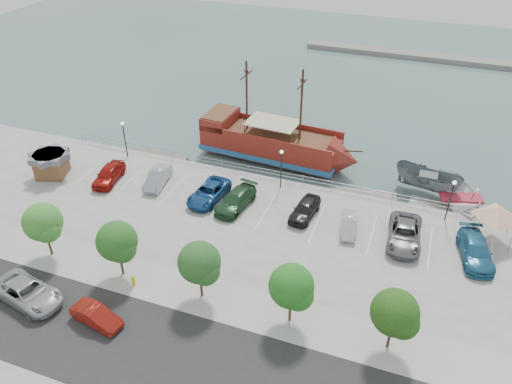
% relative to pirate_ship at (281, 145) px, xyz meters
% --- Properties ---
extents(ground, '(160.00, 160.00, 0.00)m').
position_rel_pirate_ship_xyz_m(ground, '(2.10, -13.29, -1.94)').
color(ground, '#465B58').
extents(street, '(100.00, 8.00, 0.04)m').
position_rel_pirate_ship_xyz_m(street, '(2.10, -29.29, -0.93)').
color(street, black).
rests_on(street, land_slab).
extents(sidewalk, '(100.00, 4.00, 0.05)m').
position_rel_pirate_ship_xyz_m(sidewalk, '(2.10, -23.29, -0.93)').
color(sidewalk, '#A9A79D').
rests_on(sidewalk, land_slab).
extents(seawall_railing, '(50.00, 0.06, 1.00)m').
position_rel_pirate_ship_xyz_m(seawall_railing, '(2.10, -5.49, -0.42)').
color(seawall_railing, gray).
rests_on(seawall_railing, land_slab).
extents(far_shore, '(40.00, 3.00, 0.80)m').
position_rel_pirate_ship_xyz_m(far_shore, '(12.10, 41.71, -1.54)').
color(far_shore, gray).
rests_on(far_shore, ground).
extents(pirate_ship, '(18.57, 6.22, 11.61)m').
position_rel_pirate_ship_xyz_m(pirate_ship, '(0.00, 0.00, 0.00)').
color(pirate_ship, maroon).
rests_on(pirate_ship, ground).
extents(patrol_boat, '(7.37, 4.42, 2.68)m').
position_rel_pirate_ship_xyz_m(patrol_boat, '(16.04, -1.22, -0.60)').
color(patrol_boat, slate).
rests_on(patrol_boat, ground).
extents(speedboat, '(6.82, 8.27, 1.49)m').
position_rel_pirate_ship_xyz_m(speedboat, '(19.43, -2.61, -1.20)').
color(speedboat, white).
rests_on(speedboat, ground).
extents(dock_west, '(6.39, 2.42, 0.36)m').
position_rel_pirate_ship_xyz_m(dock_west, '(-13.17, -4.09, -1.77)').
color(dock_west, slate).
rests_on(dock_west, ground).
extents(dock_mid, '(6.44, 2.82, 0.36)m').
position_rel_pirate_ship_xyz_m(dock_mid, '(10.36, -4.09, -1.77)').
color(dock_mid, gray).
rests_on(dock_mid, ground).
extents(dock_east, '(7.69, 3.04, 0.43)m').
position_rel_pirate_ship_xyz_m(dock_east, '(18.44, -4.09, -1.73)').
color(dock_east, gray).
rests_on(dock_east, ground).
extents(shed, '(3.95, 3.95, 2.59)m').
position_rel_pirate_ship_xyz_m(shed, '(-21.15, -12.80, 0.43)').
color(shed, brown).
rests_on(shed, land_slab).
extents(canopy_tent, '(4.49, 4.49, 3.73)m').
position_rel_pirate_ship_xyz_m(canopy_tent, '(21.96, -8.18, 2.30)').
color(canopy_tent, slate).
rests_on(canopy_tent, land_slab).
extents(street_van, '(6.31, 3.82, 1.64)m').
position_rel_pirate_ship_xyz_m(street_van, '(-10.95, -28.22, -0.13)').
color(street_van, '#A4A6A9').
rests_on(street_van, street).
extents(street_sedan, '(4.24, 2.11, 1.33)m').
position_rel_pirate_ship_xyz_m(street_sedan, '(-4.84, -28.29, -0.28)').
color(street_sedan, maroon).
rests_on(street_sedan, street).
extents(fire_hydrant, '(0.29, 0.29, 0.84)m').
position_rel_pirate_ship_xyz_m(fire_hydrant, '(-4.40, -24.09, -0.49)').
color(fire_hydrant, '#E8C802').
rests_on(fire_hydrant, sidewalk).
extents(lamp_post_left, '(0.36, 0.36, 4.28)m').
position_rel_pirate_ship_xyz_m(lamp_post_left, '(-15.90, -6.79, 2.00)').
color(lamp_post_left, black).
rests_on(lamp_post_left, land_slab).
extents(lamp_post_mid, '(0.36, 0.36, 4.28)m').
position_rel_pirate_ship_xyz_m(lamp_post_mid, '(2.10, -6.79, 2.00)').
color(lamp_post_mid, black).
rests_on(lamp_post_mid, land_slab).
extents(lamp_post_right, '(0.36, 0.36, 4.28)m').
position_rel_pirate_ship_xyz_m(lamp_post_right, '(18.10, -6.79, 2.00)').
color(lamp_post_right, black).
rests_on(lamp_post_right, land_slab).
extents(tree_b, '(3.30, 3.20, 5.00)m').
position_rel_pirate_ship_xyz_m(tree_b, '(-12.76, -23.36, 2.35)').
color(tree_b, '#473321').
rests_on(tree_b, sidewalk).
extents(tree_c, '(3.30, 3.20, 5.00)m').
position_rel_pirate_ship_xyz_m(tree_c, '(-5.76, -23.36, 2.35)').
color(tree_c, '#473321').
rests_on(tree_c, sidewalk).
extents(tree_d, '(3.30, 3.20, 5.00)m').
position_rel_pirate_ship_xyz_m(tree_d, '(1.24, -23.36, 2.35)').
color(tree_d, '#473321').
rests_on(tree_d, sidewalk).
extents(tree_e, '(3.30, 3.20, 5.00)m').
position_rel_pirate_ship_xyz_m(tree_e, '(8.24, -23.36, 2.35)').
color(tree_e, '#473321').
rests_on(tree_e, sidewalk).
extents(tree_f, '(3.30, 3.20, 5.00)m').
position_rel_pirate_ship_xyz_m(tree_f, '(15.24, -23.36, 2.35)').
color(tree_f, '#473321').
rests_on(tree_f, sidewalk).
extents(parked_car_a, '(2.67, 5.15, 1.68)m').
position_rel_pirate_ship_xyz_m(parked_car_a, '(-14.87, -11.80, -0.11)').
color(parked_car_a, '#9B140D').
rests_on(parked_car_a, land_slab).
extents(parked_car_b, '(2.29, 4.85, 1.54)m').
position_rel_pirate_ship_xyz_m(parked_car_b, '(-9.87, -10.54, -0.18)').
color(parked_car_b, '#9BA3AC').
rests_on(parked_car_b, land_slab).
extents(parked_car_c, '(3.08, 5.74, 1.53)m').
position_rel_pirate_ship_xyz_m(parked_car_c, '(-3.83, -11.24, -0.18)').
color(parked_car_c, navy).
rests_on(parked_car_c, land_slab).
extents(parked_car_d, '(3.02, 5.72, 1.58)m').
position_rel_pirate_ship_xyz_m(parked_car_d, '(-0.87, -11.54, -0.15)').
color(parked_car_d, '#224928').
rests_on(parked_car_d, land_slab).
extents(parked_car_e, '(2.38, 4.81, 1.58)m').
position_rel_pirate_ship_xyz_m(parked_car_e, '(5.70, -10.70, -0.16)').
color(parked_car_e, black).
rests_on(parked_car_e, land_slab).
extents(parked_car_f, '(2.00, 4.17, 1.32)m').
position_rel_pirate_ship_xyz_m(parked_car_f, '(10.02, -11.44, -0.28)').
color(parked_car_f, silver).
rests_on(parked_car_f, land_slab).
extents(parked_car_g, '(3.15, 6.19, 1.68)m').
position_rel_pirate_ship_xyz_m(parked_car_g, '(14.82, -11.36, -0.11)').
color(parked_car_g, slate).
rests_on(parked_car_g, land_slab).
extents(parked_car_h, '(3.43, 6.05, 1.65)m').
position_rel_pirate_ship_xyz_m(parked_car_h, '(20.61, -11.54, -0.12)').
color(parked_car_h, '#256689').
rests_on(parked_car_h, land_slab).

